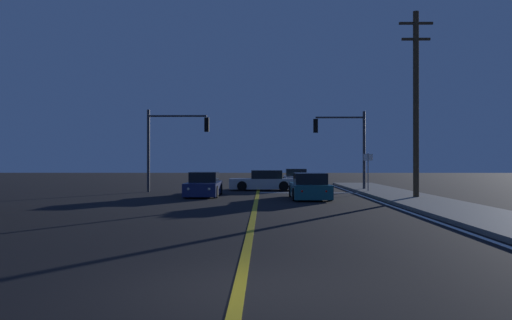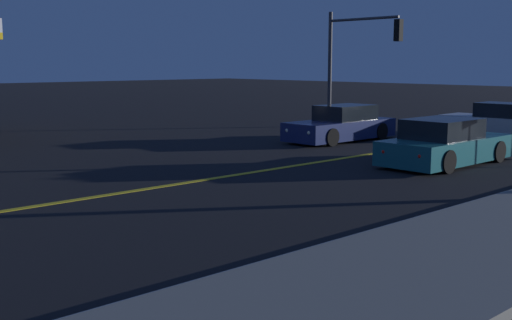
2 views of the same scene
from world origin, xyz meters
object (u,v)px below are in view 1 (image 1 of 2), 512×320
Objects in this scene: traffic_signal_far_left at (172,137)px; car_far_approaching_teal at (310,188)px; car_lead_oncoming_white at (296,178)px; utility_pole_right at (416,102)px; car_parked_curb_navy at (204,186)px; street_sign_corner at (368,166)px; car_distant_tail_silver at (263,182)px; traffic_signal_near_right at (345,138)px.

car_far_approaching_teal is at bearing -36.13° from traffic_signal_far_left.
utility_pole_right is (5.11, -15.59, 4.37)m from car_lead_oncoming_white.
street_sign_corner reaches higher than car_parked_curb_navy.
car_far_approaching_teal is at bearing -165.56° from car_distant_tail_silver.
traffic_signal_near_right is at bearing 108.82° from street_sign_corner.
car_distant_tail_silver is 7.26m from street_sign_corner.
traffic_signal_far_left reaches higher than car_distant_tail_silver.
street_sign_corner reaches higher than car_far_approaching_teal.
car_parked_curb_navy is 1.95× the size of street_sign_corner.
street_sign_corner is at bearing -6.60° from traffic_signal_far_left.
traffic_signal_far_left is (-8.19, 5.98, 2.90)m from car_far_approaching_teal.
car_parked_curb_navy is at bearing 166.49° from utility_pole_right.
car_parked_curb_navy is 0.91× the size of traffic_signal_near_right.
utility_pole_right is at bearing -140.06° from car_distant_tail_silver.
street_sign_corner is at bearing 48.98° from car_far_approaching_teal.
car_distant_tail_silver and car_lead_oncoming_white have the same top height.
car_far_approaching_teal is at bearing 159.03° from car_parked_curb_navy.
traffic_signal_far_left is at bearing 7.16° from traffic_signal_near_right.
traffic_signal_far_left is (-11.15, -1.40, 0.02)m from traffic_signal_near_right.
traffic_signal_far_left reaches higher than street_sign_corner.
traffic_signal_far_left is at bearing 143.36° from car_far_approaching_teal.
car_lead_oncoming_white is 1.90× the size of street_sign_corner.
traffic_signal_far_left is (-5.80, -2.05, 2.90)m from car_distant_tail_silver.
car_distant_tail_silver is 7.52m from car_lead_oncoming_white.
car_parked_curb_navy and car_far_approaching_teal have the same top height.
traffic_signal_near_right is at bearing -99.11° from car_distant_tail_silver.
utility_pole_right reaches higher than car_parked_curb_navy.
car_parked_curb_navy is 0.91× the size of traffic_signal_far_left.
traffic_signal_near_right is (2.96, 7.38, 2.88)m from car_far_approaching_teal.
utility_pole_right is 3.90× the size of street_sign_corner.
street_sign_corner is (12.10, -1.40, -1.85)m from traffic_signal_far_left.
traffic_signal_far_left is at bearing -57.34° from car_parked_curb_navy.
car_far_approaching_teal is 0.90× the size of traffic_signal_far_left.
car_far_approaching_teal is 0.49× the size of utility_pole_right.
utility_pole_right is 6.22m from street_sign_corner.
utility_pole_right is (5.31, -0.50, 4.37)m from car_far_approaching_teal.
car_parked_curb_navy is 0.50× the size of utility_pole_right.
traffic_signal_near_right is (5.35, -0.65, 2.88)m from car_distant_tail_silver.
car_parked_curb_navy is at bearing -165.82° from street_sign_corner.
utility_pole_right reaches higher than car_distant_tail_silver.
car_far_approaching_teal is 6.89m from utility_pole_right.
street_sign_corner is (9.61, 2.43, 1.05)m from car_parked_curb_navy.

